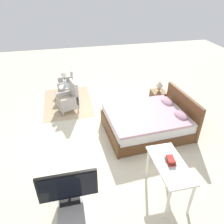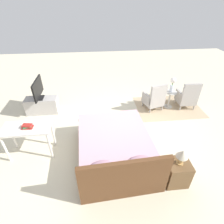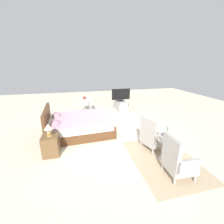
% 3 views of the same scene
% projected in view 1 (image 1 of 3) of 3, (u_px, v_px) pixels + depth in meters
% --- Properties ---
extents(ground_plane, '(16.00, 16.00, 0.00)m').
position_uv_depth(ground_plane, '(108.00, 131.00, 5.81)').
color(ground_plane, beige).
extents(floor_rug, '(2.10, 1.50, 0.01)m').
position_uv_depth(floor_rug, '(68.00, 102.00, 7.11)').
color(floor_rug, tan).
rests_on(floor_rug, ground_plane).
extents(bed, '(1.71, 2.17, 0.96)m').
position_uv_depth(bed, '(148.00, 122.00, 5.65)').
color(bed, brown).
rests_on(bed, ground_plane).
extents(armchair_by_window_left, '(0.56, 0.56, 0.92)m').
position_uv_depth(armchair_by_window_left, '(67.00, 84.00, 7.37)').
color(armchair_by_window_left, '#ADA8A3').
rests_on(armchair_by_window_left, floor_rug).
extents(armchair_by_window_right, '(0.67, 0.67, 0.92)m').
position_uv_depth(armchair_by_window_right, '(69.00, 100.00, 6.47)').
color(armchair_by_window_right, '#ADA8A3').
rests_on(armchair_by_window_right, floor_rug).
extents(side_table, '(0.40, 0.40, 0.57)m').
position_uv_depth(side_table, '(66.00, 92.00, 6.92)').
color(side_table, beige).
rests_on(side_table, ground_plane).
extents(flower_vase, '(0.17, 0.17, 0.48)m').
position_uv_depth(flower_vase, '(64.00, 78.00, 6.65)').
color(flower_vase, silver).
rests_on(flower_vase, side_table).
extents(nightstand, '(0.44, 0.41, 0.54)m').
position_uv_depth(nightstand, '(158.00, 99.00, 6.73)').
color(nightstand, brown).
rests_on(nightstand, ground_plane).
extents(table_lamp, '(0.22, 0.22, 0.33)m').
position_uv_depth(table_lamp, '(160.00, 85.00, 6.47)').
color(table_lamp, tan).
rests_on(table_lamp, nightstand).
extents(tv_stand, '(0.96, 0.40, 0.50)m').
position_uv_depth(tv_stand, '(72.00, 210.00, 3.58)').
color(tv_stand, '#B7B2AD').
rests_on(tv_stand, ground_plane).
extents(tv_flatscreen, '(0.20, 0.90, 0.60)m').
position_uv_depth(tv_flatscreen, '(68.00, 187.00, 3.28)').
color(tv_flatscreen, black).
rests_on(tv_flatscreen, tv_stand).
extents(vanity_desk, '(1.04, 0.52, 0.77)m').
position_uv_depth(vanity_desk, '(169.00, 169.00, 3.82)').
color(vanity_desk, silver).
rests_on(vanity_desk, ground_plane).
extents(book_stack, '(0.23, 0.16, 0.08)m').
position_uv_depth(book_stack, '(170.00, 160.00, 3.78)').
color(book_stack, '#AD2823').
rests_on(book_stack, vanity_desk).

